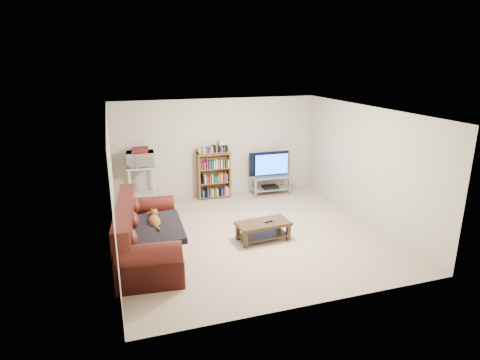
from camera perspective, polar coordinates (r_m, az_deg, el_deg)
name	(u,v)px	position (r m, az deg, el deg)	size (l,w,h in m)	color
floor	(251,234)	(7.95, 1.58, -7.65)	(5.00, 5.00, 0.00)	beige
ceiling	(252,111)	(7.29, 1.74, 9.78)	(5.00, 5.00, 0.00)	white
wall_back	(218,148)	(9.85, -3.20, 4.55)	(5.00, 5.00, 0.00)	beige
wall_front	(315,226)	(5.38, 10.61, -6.44)	(5.00, 5.00, 0.00)	beige
wall_left	(113,188)	(7.13, -17.65, -1.07)	(5.00, 5.00, 0.00)	beige
wall_right	(366,165)	(8.66, 17.46, 2.07)	(5.00, 5.00, 0.00)	beige
sofa	(144,239)	(7.12, -13.48, -8.16)	(1.23, 2.42, 1.00)	#511915
blanket	(155,229)	(6.87, -12.02, -6.86)	(0.90, 1.17, 0.10)	black
cat	(154,221)	(7.05, -12.07, -5.73)	(0.26, 0.64, 0.19)	brown
coffee_table	(263,228)	(7.61, 3.30, -6.77)	(1.04, 0.58, 0.36)	#3A2514
remote	(269,222)	(7.56, 4.09, -5.93)	(0.16, 0.05, 0.02)	black
tv_stand	(270,182)	(10.12, 4.30, -0.24)	(0.97, 0.46, 0.48)	#999EA3
television	(271,164)	(10.00, 4.36, 2.24)	(1.04, 0.14, 0.60)	black
dvd_player	(270,187)	(10.16, 4.29, -0.98)	(0.39, 0.27, 0.06)	black
bookshelf	(214,174)	(9.77, -3.73, 0.82)	(0.81, 0.26, 1.16)	brown
shelf_clutter	(217,147)	(9.64, -3.26, 4.71)	(0.59, 0.18, 0.28)	silver
microwave_stand	(142,181)	(9.39, -13.75, -0.16)	(0.64, 0.48, 0.98)	silver
microwave	(140,159)	(9.26, -13.98, 2.92)	(0.60, 0.41, 0.33)	silver
game_boxes	(140,151)	(9.22, -14.06, 4.07)	(0.36, 0.31, 0.05)	maroon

